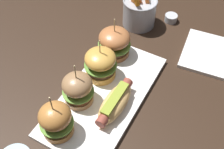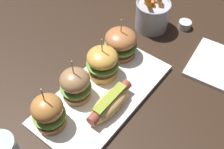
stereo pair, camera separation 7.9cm
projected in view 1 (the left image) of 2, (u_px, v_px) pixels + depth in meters
The scene contains 10 objects.
ground_plane at pixel (105, 96), 0.81m from camera, with size 3.00×3.00×0.00m, color black.
platter_main at pixel (105, 95), 0.80m from camera, with size 0.42×0.21×0.01m, color white.
hot_dog at pixel (115, 102), 0.75m from camera, with size 0.16×0.06×0.05m.
slider_far_left at pixel (56, 120), 0.68m from camera, with size 0.09×0.09×0.14m.
slider_center_left at pixel (78, 89), 0.75m from camera, with size 0.09×0.09×0.14m.
slider_center_right at pixel (101, 64), 0.81m from camera, with size 0.10×0.10×0.14m.
slider_far_right at pixel (114, 42), 0.87m from camera, with size 0.10×0.10×0.14m.
fries_bucket at pixel (139, 11), 0.98m from camera, with size 0.12×0.12×0.15m.
sauce_ramekin at pixel (171, 18), 1.02m from camera, with size 0.04×0.04×0.03m.
side_plate at pixel (212, 55), 0.91m from camera, with size 0.19×0.19×0.01m, color white.
Camera 1 is at (-0.40, -0.25, 0.66)m, focal length 44.90 mm.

